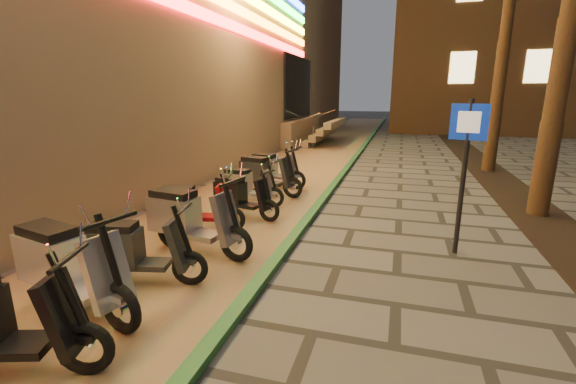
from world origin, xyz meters
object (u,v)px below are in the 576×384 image
(pedestrian_sign, at_px, (465,156))
(scooter_10, at_px, (246,185))
(scooter_7, at_px, (188,219))
(scooter_12, at_px, (272,169))
(scooter_6, at_px, (133,250))
(scooter_11, at_px, (264,174))
(scooter_8, at_px, (191,207))
(scooter_5, at_px, (66,266))
(scooter_9, at_px, (239,195))

(pedestrian_sign, height_order, scooter_10, pedestrian_sign)
(scooter_7, distance_m, scooter_12, 4.68)
(scooter_6, height_order, scooter_7, scooter_7)
(scooter_6, distance_m, scooter_11, 4.96)
(scooter_12, bearing_deg, scooter_8, -82.26)
(scooter_10, bearing_deg, scooter_5, -87.41)
(pedestrian_sign, bearing_deg, scooter_5, -128.95)
(pedestrian_sign, xyz_separation_m, scooter_7, (-4.04, -1.14, -0.98))
(scooter_8, bearing_deg, scooter_5, -103.46)
(scooter_5, bearing_deg, scooter_6, 83.33)
(scooter_5, xyz_separation_m, scooter_6, (0.27, 0.78, -0.08))
(scooter_10, bearing_deg, pedestrian_sign, -16.81)
(scooter_6, relative_size, scooter_12, 0.96)
(scooter_9, bearing_deg, scooter_12, 106.68)
(scooter_5, height_order, scooter_10, scooter_5)
(scooter_6, bearing_deg, pedestrian_sign, 15.38)
(scooter_9, bearing_deg, scooter_6, -81.39)
(scooter_5, height_order, scooter_7, scooter_5)
(scooter_11, relative_size, scooter_12, 1.06)
(scooter_12, bearing_deg, scooter_5, -80.37)
(pedestrian_sign, relative_size, scooter_9, 1.61)
(scooter_9, height_order, scooter_11, scooter_11)
(scooter_8, height_order, scooter_9, scooter_8)
(scooter_9, bearing_deg, scooter_10, 115.95)
(scooter_12, bearing_deg, scooter_11, -73.21)
(scooter_10, xyz_separation_m, scooter_12, (0.00, 1.82, 0.05))
(scooter_5, distance_m, scooter_6, 0.83)
(scooter_5, xyz_separation_m, scooter_12, (0.22, 6.59, -0.06))
(scooter_11, bearing_deg, scooter_6, -78.04)
(scooter_6, bearing_deg, scooter_10, 77.55)
(scooter_7, distance_m, scooter_8, 0.97)
(scooter_9, bearing_deg, scooter_11, 106.46)
(scooter_11, bearing_deg, scooter_7, -75.95)
(scooter_7, bearing_deg, scooter_8, 126.53)
(scooter_5, height_order, scooter_6, scooter_5)
(scooter_5, distance_m, scooter_12, 6.60)
(scooter_7, distance_m, scooter_11, 3.82)
(pedestrian_sign, relative_size, scooter_11, 1.39)
(scooter_8, bearing_deg, scooter_7, -76.22)
(scooter_7, xyz_separation_m, scooter_12, (-0.20, 4.67, -0.06))
(scooter_8, xyz_separation_m, scooter_11, (0.33, 2.97, 0.05))
(pedestrian_sign, relative_size, scooter_8, 1.54)
(scooter_8, height_order, scooter_10, scooter_8)
(scooter_7, height_order, scooter_10, scooter_7)
(pedestrian_sign, bearing_deg, scooter_7, -147.68)
(scooter_6, relative_size, scooter_9, 1.05)
(scooter_7, bearing_deg, pedestrian_sign, 24.32)
(scooter_9, height_order, scooter_12, scooter_12)
(scooter_10, bearing_deg, scooter_6, -84.01)
(pedestrian_sign, bearing_deg, scooter_12, 156.72)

